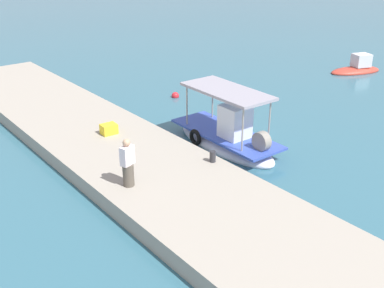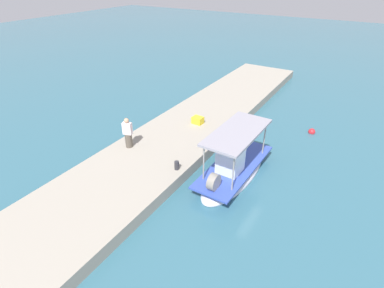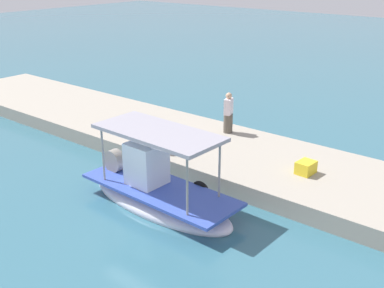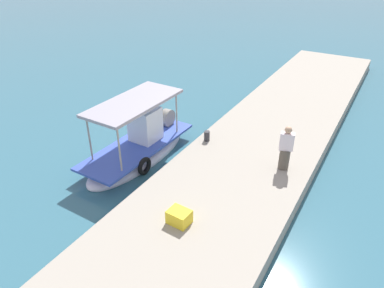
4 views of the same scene
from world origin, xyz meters
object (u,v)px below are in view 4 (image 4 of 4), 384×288
object	(u,v)px
cargo_crate	(179,217)
mooring_bollard	(207,136)
main_fishing_boat	(140,147)
fisherman_near_bollard	(286,150)

from	to	relation	value
cargo_crate	mooring_bollard	bearing A→B (deg)	19.07
mooring_bollard	cargo_crate	xyz separation A→B (m)	(-4.94, -1.71, 0.00)
main_fishing_boat	mooring_bollard	size ratio (longest dim) A/B	13.24
fisherman_near_bollard	cargo_crate	size ratio (longest dim) A/B	2.63
fisherman_near_bollard	cargo_crate	world-z (taller)	fisherman_near_bollard
main_fishing_boat	fisherman_near_bollard	xyz separation A→B (m)	(1.28, -5.82, 0.95)
mooring_bollard	main_fishing_boat	bearing A→B (deg)	126.19
main_fishing_boat	cargo_crate	xyz separation A→B (m)	(-3.24, -4.03, 0.38)
fisherman_near_bollard	mooring_bollard	distance (m)	3.57
mooring_bollard	fisherman_near_bollard	bearing A→B (deg)	-96.80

